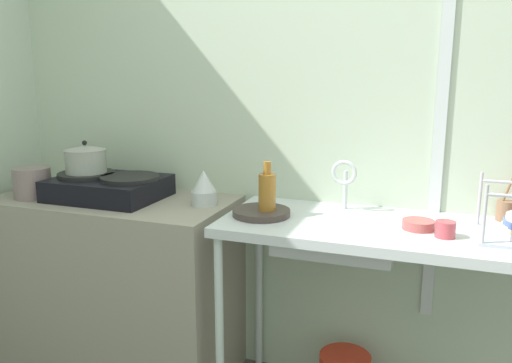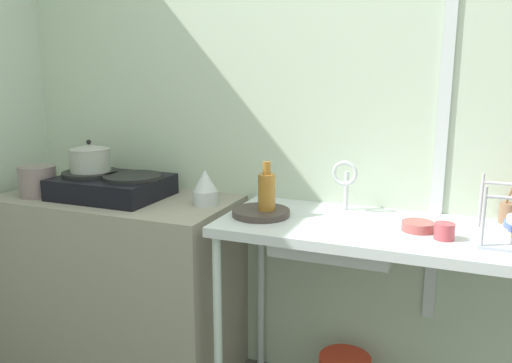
{
  "view_description": "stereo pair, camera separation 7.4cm",
  "coord_description": "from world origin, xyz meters",
  "px_view_note": "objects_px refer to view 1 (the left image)",
  "views": [
    {
      "loc": [
        0.34,
        -0.77,
        1.5
      ],
      "look_at": [
        -0.39,
        1.22,
        1.05
      ],
      "focal_mm": 35.16,
      "sensor_mm": 36.0,
      "label": 1
    },
    {
      "loc": [
        0.41,
        -0.75,
        1.5
      ],
      "look_at": [
        -0.39,
        1.22,
        1.05
      ],
      "focal_mm": 35.16,
      "sensor_mm": 36.0,
      "label": 2
    }
  ],
  "objects_px": {
    "pot_on_left_burner": "(86,159)",
    "stove": "(109,187)",
    "utensil_jar": "(505,210)",
    "small_bowl_on_drainboard": "(418,225)",
    "bottle_by_sink": "(267,194)",
    "cup_by_rack": "(445,229)",
    "frying_pan": "(261,213)",
    "faucet": "(344,177)",
    "percolator": "(204,188)",
    "sink_basin": "(337,235)",
    "pot_beside_stove": "(32,183)"
  },
  "relations": [
    {
      "from": "small_bowl_on_drainboard",
      "to": "faucet",
      "type": "bearing_deg",
      "value": 151.93
    },
    {
      "from": "percolator",
      "to": "bottle_by_sink",
      "type": "relative_size",
      "value": 0.69
    },
    {
      "from": "faucet",
      "to": "bottle_by_sink",
      "type": "relative_size",
      "value": 0.97
    },
    {
      "from": "utensil_jar",
      "to": "pot_beside_stove",
      "type": "bearing_deg",
      "value": -170.75
    },
    {
      "from": "sink_basin",
      "to": "bottle_by_sink",
      "type": "xyz_separation_m",
      "value": [
        -0.3,
        -0.03,
        0.16
      ]
    },
    {
      "from": "sink_basin",
      "to": "small_bowl_on_drainboard",
      "type": "bearing_deg",
      "value": -0.58
    },
    {
      "from": "pot_on_left_burner",
      "to": "frying_pan",
      "type": "distance_m",
      "value": 0.95
    },
    {
      "from": "faucet",
      "to": "cup_by_rack",
      "type": "xyz_separation_m",
      "value": [
        0.42,
        -0.24,
        -0.12
      ]
    },
    {
      "from": "pot_beside_stove",
      "to": "sink_basin",
      "type": "height_order",
      "value": "pot_beside_stove"
    },
    {
      "from": "percolator",
      "to": "sink_basin",
      "type": "relative_size",
      "value": 0.35
    },
    {
      "from": "pot_on_left_burner",
      "to": "percolator",
      "type": "height_order",
      "value": "pot_on_left_burner"
    },
    {
      "from": "pot_on_left_burner",
      "to": "cup_by_rack",
      "type": "relative_size",
      "value": 2.73
    },
    {
      "from": "small_bowl_on_drainboard",
      "to": "bottle_by_sink",
      "type": "bearing_deg",
      "value": -177.53
    },
    {
      "from": "percolator",
      "to": "sink_basin",
      "type": "bearing_deg",
      "value": -4.35
    },
    {
      "from": "stove",
      "to": "small_bowl_on_drainboard",
      "type": "relative_size",
      "value": 4.28
    },
    {
      "from": "frying_pan",
      "to": "bottle_by_sink",
      "type": "height_order",
      "value": "bottle_by_sink"
    },
    {
      "from": "pot_on_left_burner",
      "to": "small_bowl_on_drainboard",
      "type": "xyz_separation_m",
      "value": [
        1.57,
        -0.01,
        -0.17
      ]
    },
    {
      "from": "frying_pan",
      "to": "cup_by_rack",
      "type": "distance_m",
      "value": 0.74
    },
    {
      "from": "pot_beside_stove",
      "to": "frying_pan",
      "type": "relative_size",
      "value": 0.72
    },
    {
      "from": "pot_on_left_burner",
      "to": "percolator",
      "type": "xyz_separation_m",
      "value": [
        0.62,
        0.04,
        -0.11
      ]
    },
    {
      "from": "pot_beside_stove",
      "to": "small_bowl_on_drainboard",
      "type": "distance_m",
      "value": 1.81
    },
    {
      "from": "stove",
      "to": "sink_basin",
      "type": "relative_size",
      "value": 1.11
    },
    {
      "from": "stove",
      "to": "faucet",
      "type": "relative_size",
      "value": 2.29
    },
    {
      "from": "pot_beside_stove",
      "to": "utensil_jar",
      "type": "xyz_separation_m",
      "value": [
        2.13,
        0.35,
        -0.03
      ]
    },
    {
      "from": "pot_on_left_burner",
      "to": "faucet",
      "type": "relative_size",
      "value": 0.87
    },
    {
      "from": "cup_by_rack",
      "to": "small_bowl_on_drainboard",
      "type": "relative_size",
      "value": 0.59
    },
    {
      "from": "stove",
      "to": "frying_pan",
      "type": "height_order",
      "value": "stove"
    },
    {
      "from": "pot_on_left_burner",
      "to": "bottle_by_sink",
      "type": "relative_size",
      "value": 0.85
    },
    {
      "from": "stove",
      "to": "sink_basin",
      "type": "distance_m",
      "value": 1.13
    },
    {
      "from": "pot_beside_stove",
      "to": "percolator",
      "type": "bearing_deg",
      "value": 10.27
    },
    {
      "from": "bottle_by_sink",
      "to": "frying_pan",
      "type": "bearing_deg",
      "value": -173.42
    },
    {
      "from": "faucet",
      "to": "frying_pan",
      "type": "bearing_deg",
      "value": -147.2
    },
    {
      "from": "pot_beside_stove",
      "to": "small_bowl_on_drainboard",
      "type": "xyz_separation_m",
      "value": [
        1.8,
        0.1,
        -0.06
      ]
    },
    {
      "from": "faucet",
      "to": "stove",
      "type": "bearing_deg",
      "value": -171.73
    },
    {
      "from": "percolator",
      "to": "small_bowl_on_drainboard",
      "type": "distance_m",
      "value": 0.95
    },
    {
      "from": "cup_by_rack",
      "to": "bottle_by_sink",
      "type": "height_order",
      "value": "bottle_by_sink"
    },
    {
      "from": "stove",
      "to": "sink_basin",
      "type": "xyz_separation_m",
      "value": [
        1.13,
        -0.01,
        -0.12
      ]
    },
    {
      "from": "percolator",
      "to": "sink_basin",
      "type": "distance_m",
      "value": 0.65
    },
    {
      "from": "percolator",
      "to": "cup_by_rack",
      "type": "bearing_deg",
      "value": -6.65
    },
    {
      "from": "bottle_by_sink",
      "to": "utensil_jar",
      "type": "xyz_separation_m",
      "value": [
        0.94,
        0.27,
        -0.05
      ]
    },
    {
      "from": "pot_beside_stove",
      "to": "utensil_jar",
      "type": "bearing_deg",
      "value": 9.25
    },
    {
      "from": "pot_beside_stove",
      "to": "pot_on_left_burner",
      "type": "bearing_deg",
      "value": 25.96
    },
    {
      "from": "stove",
      "to": "small_bowl_on_drainboard",
      "type": "distance_m",
      "value": 1.45
    },
    {
      "from": "pot_on_left_burner",
      "to": "stove",
      "type": "bearing_deg",
      "value": 0.0
    },
    {
      "from": "cup_by_rack",
      "to": "bottle_by_sink",
      "type": "xyz_separation_m",
      "value": [
        -0.71,
        0.04,
        0.07
      ]
    },
    {
      "from": "sink_basin",
      "to": "utensil_jar",
      "type": "xyz_separation_m",
      "value": [
        0.65,
        0.24,
        0.11
      ]
    },
    {
      "from": "pot_on_left_burner",
      "to": "utensil_jar",
      "type": "relative_size",
      "value": 0.95
    },
    {
      "from": "cup_by_rack",
      "to": "utensil_jar",
      "type": "xyz_separation_m",
      "value": [
        0.23,
        0.31,
        0.01
      ]
    },
    {
      "from": "small_bowl_on_drainboard",
      "to": "bottle_by_sink",
      "type": "height_order",
      "value": "bottle_by_sink"
    },
    {
      "from": "small_bowl_on_drainboard",
      "to": "utensil_jar",
      "type": "distance_m",
      "value": 0.41
    }
  ]
}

